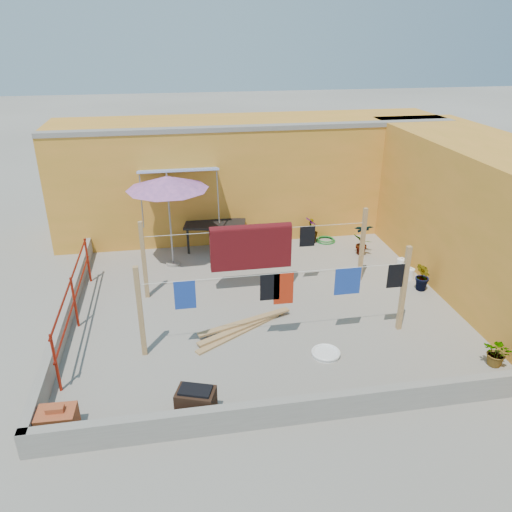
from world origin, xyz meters
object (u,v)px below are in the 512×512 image
patio_umbrella (167,183)px  water_jug_b (410,274)px  brazier (196,403)px  brick_stack (58,422)px  white_basin (326,353)px  green_hose (326,240)px  water_jug_a (401,264)px  outdoor_table (215,226)px  plant_back_a (255,242)px

patio_umbrella → water_jug_b: (5.59, -1.80, -2.01)m
patio_umbrella → brazier: 5.91m
brick_stack → white_basin: bearing=14.7°
patio_umbrella → brick_stack: (-1.81, -5.60, -1.93)m
green_hose → water_jug_a: bearing=-58.2°
outdoor_table → brick_stack: bearing=-115.0°
outdoor_table → plant_back_a: bearing=-37.7°
plant_back_a → brick_stack: bearing=-124.8°
white_basin → water_jug_a: water_jug_a is taller
brazier → water_jug_b: size_ratio=2.19×
brick_stack → green_hose: brick_stack is taller
patio_umbrella → white_basin: size_ratio=4.54×
outdoor_table → water_jug_b: size_ratio=5.58×
brazier → patio_umbrella: bearing=92.4°
water_jug_a → water_jug_b: size_ratio=1.10×
brazier → water_jug_b: (5.36, 3.80, -0.12)m
outdoor_table → brazier: size_ratio=2.54×
white_basin → plant_back_a: plant_back_a is taller
brazier → plant_back_a: size_ratio=0.79×
white_basin → green_hose: (1.61, 5.23, -0.01)m
outdoor_table → white_basin: outdoor_table is taller
brick_stack → water_jug_a: bearing=30.2°
water_jug_b → water_jug_a: bearing=90.0°
brick_stack → patio_umbrella: bearing=72.1°
outdoor_table → water_jug_b: outdoor_table is taller
patio_umbrella → brick_stack: size_ratio=4.30×
brick_stack → white_basin: size_ratio=1.06×
patio_umbrella → white_basin: patio_umbrella is taller
brazier → plant_back_a: plant_back_a is taller
white_basin → outdoor_table: bearing=106.1°
brazier → water_jug_b: 6.57m
outdoor_table → white_basin: bearing=-73.9°
brazier → water_jug_a: 6.88m
water_jug_b → green_hose: 2.91m
plant_back_a → outdoor_table: bearing=142.3°
green_hose → brick_stack: bearing=-133.6°
brick_stack → plant_back_a: plant_back_a is taller
water_jug_a → outdoor_table: bearing=154.6°
patio_umbrella → outdoor_table: (1.17, 0.80, -1.46)m
brazier → plant_back_a: (1.89, 5.67, 0.17)m
white_basin → green_hose: white_basin is taller
water_jug_a → plant_back_a: bearing=158.6°
patio_umbrella → green_hose: 4.85m
white_basin → water_jug_b: (2.91, 2.62, 0.09)m
brick_stack → plant_back_a: 6.90m
brick_stack → water_jug_b: bearing=27.2°
patio_umbrella → white_basin: bearing=-58.8°
water_jug_a → water_jug_b: 0.51m
water_jug_a → green_hose: bearing=121.8°
patio_umbrella → plant_back_a: size_ratio=2.86×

